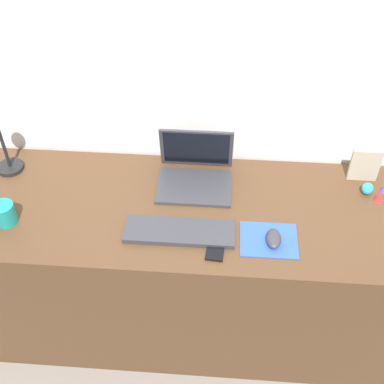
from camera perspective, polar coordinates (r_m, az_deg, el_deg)
The scene contains 13 objects.
ground_plane at distance 2.57m, azimuth 0.01°, elevation -13.56°, with size 6.00×6.00×0.00m, color slate.
back_wall at distance 2.20m, azimuth 0.70°, elevation 6.23°, with size 3.05×0.05×1.64m, color silver.
desk at distance 2.26m, azimuth 0.01°, elevation -8.47°, with size 1.85×0.63×0.74m, color #4C331E.
laptop at distance 2.07m, azimuth 0.33°, elevation 2.55°, with size 0.30×0.25×0.21m.
keyboard at distance 1.89m, azimuth -1.41°, elevation -4.46°, with size 0.41×0.13×0.02m, color #333338.
mousepad at distance 1.89m, azimuth 8.60°, elevation -5.34°, with size 0.21×0.17×0.00m, color blue.
mouse at distance 1.88m, azimuth 9.15°, elevation -5.18°, with size 0.06×0.10×0.03m, color #333338.
cell_phone at distance 1.85m, azimuth 2.68°, elevation -6.18°, with size 0.06×0.13×0.01m, color black.
desk_lamp at distance 2.18m, azimuth -20.80°, elevation 5.09°, with size 0.11×0.14×0.32m.
picture_frame at distance 2.18m, azimuth 18.83°, elevation 2.85°, with size 0.12×0.02×0.15m, color #B2A58C.
coffee_mug at distance 2.03m, azimuth -20.29°, elevation -2.30°, with size 0.08×0.08×0.09m, color teal.
toy_figurine_red at distance 2.13m, azimuth 20.27°, elevation -0.53°, with size 0.04×0.04×0.04m, color red.
toy_figurine_cyan at distance 2.15m, azimuth 19.10°, elevation 0.36°, with size 0.05×0.05×0.05m, color #28B7CC.
Camera 1 is at (0.10, -1.39, 2.15)m, focal length 47.49 mm.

